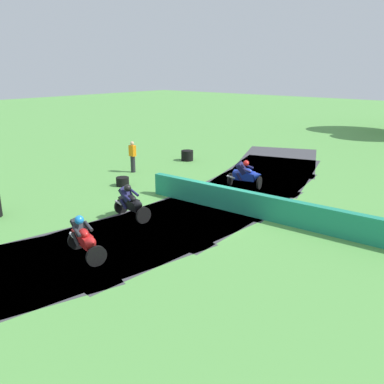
% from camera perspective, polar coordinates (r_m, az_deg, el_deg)
% --- Properties ---
extents(ground_plane, '(120.00, 120.00, 0.00)m').
position_cam_1_polar(ground_plane, '(16.36, 2.92, -1.99)').
color(ground_plane, '#569947').
extents(track_asphalt, '(8.09, 27.51, 0.01)m').
position_cam_1_polar(track_asphalt, '(16.78, 0.72, -1.46)').
color(track_asphalt, '#3D3D42').
rests_on(track_asphalt, ground).
extents(safety_barrier, '(16.11, 1.01, 0.90)m').
position_cam_1_polar(safety_barrier, '(14.14, 20.33, -4.25)').
color(safety_barrier, '#1E8466').
rests_on(safety_barrier, ground).
extents(motorcycle_lead_red, '(1.70, 1.05, 1.43)m').
position_cam_1_polar(motorcycle_lead_red, '(12.17, -14.75, -6.15)').
color(motorcycle_lead_red, black).
rests_on(motorcycle_lead_red, ground).
extents(motorcycle_chase_black, '(1.70, 0.92, 1.43)m').
position_cam_1_polar(motorcycle_chase_black, '(14.94, -8.50, -1.42)').
color(motorcycle_chase_black, black).
rests_on(motorcycle_chase_black, ground).
extents(motorcycle_trailing_blue, '(1.72, 1.09, 1.43)m').
position_cam_1_polar(motorcycle_trailing_blue, '(18.77, 7.44, 2.42)').
color(motorcycle_trailing_blue, black).
rests_on(motorcycle_trailing_blue, ground).
extents(tire_stack_mid_a, '(0.60, 0.60, 0.40)m').
position_cam_1_polar(tire_stack_mid_a, '(19.38, -9.61, 1.45)').
color(tire_stack_mid_a, black).
rests_on(tire_stack_mid_a, ground).
extents(tire_stack_mid_b, '(0.71, 0.71, 0.60)m').
position_cam_1_polar(tire_stack_mid_b, '(24.29, -0.67, 5.09)').
color(tire_stack_mid_b, black).
rests_on(tire_stack_mid_b, ground).
extents(track_marshal, '(0.34, 0.24, 1.63)m').
position_cam_1_polar(track_marshal, '(21.68, -8.24, 4.85)').
color(track_marshal, '#232328').
rests_on(track_marshal, ground).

